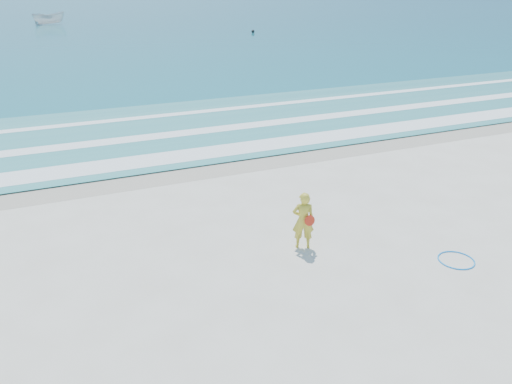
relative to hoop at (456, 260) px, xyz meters
name	(u,v)px	position (x,y,z in m)	size (l,w,h in m)	color
ground	(320,310)	(-3.98, -0.41, -0.02)	(400.00, 400.00, 0.00)	silver
wet_sand	(194,168)	(-3.98, 8.59, -0.01)	(400.00, 2.40, 0.00)	#B2A893
ocean	(55,12)	(-3.98, 104.59, 0.00)	(400.00, 190.00, 0.04)	#19727F
shallow	(161,130)	(-3.98, 13.59, 0.03)	(400.00, 10.00, 0.01)	#59B7AD
foam_near	(184,156)	(-3.98, 9.89, 0.04)	(400.00, 1.40, 0.01)	white
foam_mid	(165,135)	(-3.98, 12.79, 0.04)	(400.00, 0.90, 0.01)	white
foam_far	(149,117)	(-3.98, 16.09, 0.04)	(400.00, 0.60, 0.01)	white
hoop	(456,260)	(0.00, 0.00, 0.00)	(0.86, 0.86, 0.03)	#0D88EA
boat	(49,18)	(-6.17, 73.10, 0.88)	(1.66, 4.42, 1.71)	silver
buoy	(253,31)	(16.01, 50.61, 0.22)	(0.39, 0.39, 0.39)	black
woman	(303,220)	(-3.09, 2.04, 0.73)	(0.64, 0.54, 1.49)	gold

